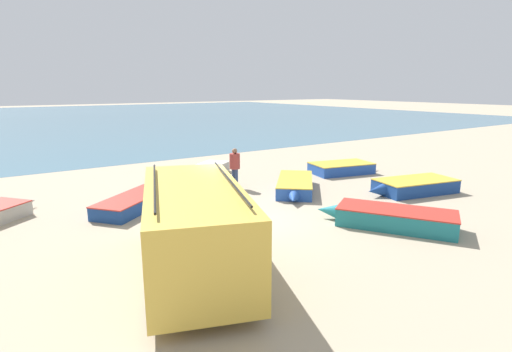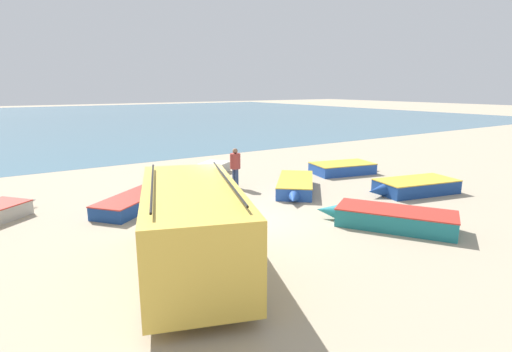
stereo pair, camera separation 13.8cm
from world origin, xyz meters
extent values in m
plane|color=tan|center=(0.00, 0.00, 0.00)|extent=(200.00, 200.00, 0.00)
cube|color=#477084|center=(0.00, 52.00, 0.00)|extent=(120.00, 80.00, 0.01)
cube|color=gold|center=(-2.75, -2.62, 1.20)|extent=(3.84, 5.76, 1.83)
cube|color=black|center=(-1.82, -0.06, 0.69)|extent=(1.89, 0.77, 0.83)
cube|color=#1E232D|center=(-1.85, -0.14, 1.74)|extent=(1.79, 0.70, 0.59)
cylinder|color=black|center=(-3.07, -0.74, 0.34)|extent=(0.44, 0.70, 0.67)
cylinder|color=black|center=(-1.30, -1.38, 0.34)|extent=(0.44, 0.70, 0.67)
cylinder|color=black|center=(-4.20, -3.86, 0.34)|extent=(0.44, 0.70, 0.67)
cylinder|color=black|center=(-2.43, -4.50, 0.34)|extent=(0.44, 0.70, 0.67)
cylinder|color=black|center=(-3.53, -2.34, 2.23)|extent=(1.54, 4.14, 0.05)
cylinder|color=black|center=(-1.96, -2.91, 2.23)|extent=(1.54, 4.14, 0.05)
cone|color=#ADA89E|center=(-5.57, 5.48, 0.23)|extent=(0.90, 0.84, 0.44)
cube|color=#ADA89E|center=(2.33, 6.81, 0.24)|extent=(3.19, 2.76, 0.48)
cone|color=#ADA89E|center=(3.86, 7.89, 0.24)|extent=(0.81, 0.76, 0.46)
cube|color=silver|center=(2.33, 6.81, 0.42)|extent=(0.81, 1.02, 0.05)
cube|color=silver|center=(2.33, 6.81, 0.50)|extent=(3.23, 2.78, 0.04)
cube|color=#1E757F|center=(3.85, -3.23, 0.28)|extent=(3.03, 3.71, 0.55)
cone|color=#1E757F|center=(2.72, -1.41, 0.28)|extent=(0.86, 0.93, 0.53)
cube|color=#B22D23|center=(3.85, -3.23, 0.49)|extent=(1.18, 0.84, 0.05)
cube|color=#B22D23|center=(3.85, -3.23, 0.57)|extent=(3.06, 3.75, 0.04)
cube|color=#234CA3|center=(4.15, 2.06, 0.25)|extent=(3.31, 3.50, 0.49)
cone|color=#234CA3|center=(2.77, 0.49, 0.25)|extent=(0.85, 0.87, 0.47)
cube|color=gold|center=(4.15, 2.06, 0.43)|extent=(1.10, 1.00, 0.05)
cube|color=gold|center=(4.15, 2.06, 0.51)|extent=(3.35, 3.53, 0.04)
cube|color=#234CA3|center=(8.38, 3.49, 0.25)|extent=(3.31, 2.32, 0.50)
cone|color=#234CA3|center=(10.18, 3.09, 0.25)|extent=(0.75, 0.61, 0.47)
cube|color=gold|center=(8.38, 3.49, 0.43)|extent=(0.54, 1.57, 0.05)
cube|color=gold|center=(8.38, 3.49, 0.52)|extent=(3.35, 2.34, 0.04)
cube|color=navy|center=(8.14, -0.97, 0.26)|extent=(3.55, 2.30, 0.53)
cone|color=navy|center=(6.19, -0.53, 0.26)|extent=(0.81, 0.65, 0.50)
cube|color=gold|center=(8.14, -0.97, 0.46)|extent=(0.52, 1.50, 0.05)
cube|color=gold|center=(8.14, -0.97, 0.55)|extent=(3.59, 2.33, 0.04)
cube|color=navy|center=(-1.88, 3.68, 0.23)|extent=(4.35, 3.84, 0.46)
cone|color=navy|center=(0.28, 5.41, 0.23)|extent=(1.05, 0.96, 0.43)
cube|color=#B22D23|center=(-1.88, 3.68, 0.39)|extent=(0.90, 1.05, 0.05)
cube|color=#B22D23|center=(-1.88, 3.68, 0.48)|extent=(4.39, 3.88, 0.04)
cylinder|color=navy|center=(2.32, 4.10, 0.42)|extent=(0.16, 0.16, 0.84)
cylinder|color=navy|center=(2.35, 3.92, 0.42)|extent=(0.16, 0.16, 0.84)
cylinder|color=#993833|center=(2.34, 4.01, 1.17)|extent=(0.45, 0.45, 0.66)
sphere|color=#8C664C|center=(2.34, 4.01, 1.62)|extent=(0.23, 0.23, 0.23)
camera|label=1|loc=(-6.46, -10.64, 4.31)|focal=28.00mm
camera|label=2|loc=(-6.35, -10.72, 4.31)|focal=28.00mm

